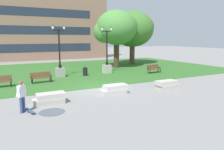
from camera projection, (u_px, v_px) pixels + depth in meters
The scene contains 17 objects.
ground_plane at pixel (96, 88), 17.06m from camera, with size 140.00×140.00×0.00m, color gray.
grass_lawn at pixel (62, 71), 25.76m from camera, with size 40.00×20.00×0.02m, color #336628.
concrete_block_center at pixel (50, 99), 12.96m from camera, with size 1.90×0.90×0.64m.
concrete_block_left at pixel (114, 89), 15.29m from camera, with size 1.91×0.90×0.64m.
concrete_block_right at pixel (167, 85), 16.83m from camera, with size 1.88×0.90×0.64m.
person_skateboarder at pixel (22, 95), 11.29m from camera, with size 0.67×0.93×1.71m.
skateboard at pixel (30, 111), 11.42m from camera, with size 0.49×1.03×0.14m.
puddle at pixel (52, 112), 11.52m from camera, with size 1.37×1.37×0.01m, color #47515B.
park_bench_near_left at pixel (154, 68), 24.37m from camera, with size 1.85×0.75×0.90m.
park_bench_near_right at pixel (41, 77), 19.03m from camera, with size 1.84×0.70×0.90m.
park_bench_far_left at pixel (0, 81), 17.19m from camera, with size 1.81×0.56×0.90m.
lamp_post_right at pixel (60, 67), 21.83m from camera, with size 1.32×0.80×5.10m.
lamp_post_center at pixel (107, 64), 24.30m from camera, with size 1.32×0.80×5.06m.
tree_near_left at pixel (116, 28), 28.04m from camera, with size 5.52×5.26×7.42m.
tree_far_right at pixel (132, 29), 32.18m from camera, with size 6.51×6.20×7.82m.
trash_bin at pixel (85, 71), 22.60m from camera, with size 0.49×0.49×0.96m.
building_facade_distant at pixel (30, 19), 36.66m from camera, with size 28.38×1.03×13.98m.
Camera 1 is at (-6.72, -15.28, 3.86)m, focal length 35.00 mm.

